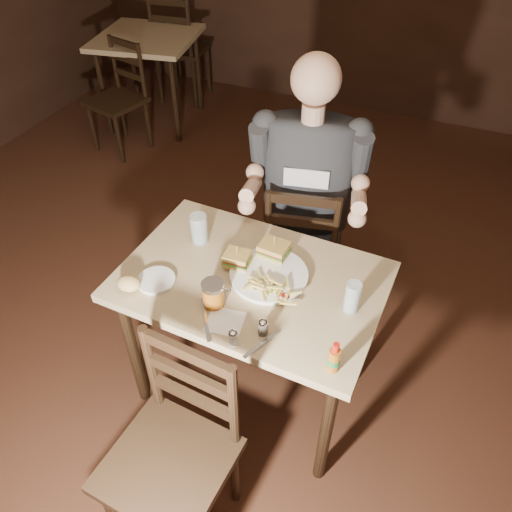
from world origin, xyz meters
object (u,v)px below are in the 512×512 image
at_px(diner, 308,165).
at_px(glass_right, 352,297).
at_px(main_table, 251,294).
at_px(chair_near, 168,465).
at_px(hot_sauce, 334,357).
at_px(syrup_dispenser, 213,294).
at_px(chair_far, 303,242).
at_px(glass_left, 199,229).
at_px(bg_table, 148,46).
at_px(dinner_plate, 269,276).
at_px(bg_chair_far, 182,48).
at_px(side_plate, 156,281).
at_px(bg_chair_near, 115,101).

bearing_deg(diner, glass_right, -70.14).
height_order(main_table, chair_near, chair_near).
relative_size(chair_near, hot_sauce, 6.84).
bearing_deg(syrup_dispenser, glass_right, 22.30).
distance_m(main_table, chair_far, 0.71).
bearing_deg(glass_left, hot_sauce, -30.15).
bearing_deg(bg_table, glass_left, -52.85).
relative_size(chair_near, glass_left, 6.71).
bearing_deg(glass_left, diner, 56.26).
xyz_separation_m(dinner_plate, glass_right, (0.35, -0.04, 0.06)).
height_order(bg_table, syrup_dispenser, syrup_dispenser).
height_order(main_table, bg_table, same).
distance_m(main_table, glass_right, 0.45).
height_order(main_table, glass_right, glass_right).
distance_m(bg_chair_far, glass_right, 3.72).
bearing_deg(main_table, side_plate, -153.77).
xyz_separation_m(bg_table, hot_sauce, (2.38, -2.60, 0.16)).
bearing_deg(chair_far, side_plate, 54.83).
bearing_deg(hot_sauce, bg_chair_far, 127.06).
relative_size(main_table, side_plate, 7.27).
bearing_deg(chair_near, glass_left, 113.08).
relative_size(dinner_plate, syrup_dispenser, 2.78).
bearing_deg(hot_sauce, syrup_dispenser, 167.83).
relative_size(chair_far, glass_left, 6.45).
bearing_deg(main_table, diner, 87.69).
bearing_deg(bg_table, hot_sauce, -47.54).
distance_m(bg_chair_near, dinner_plate, 2.67).
xyz_separation_m(bg_chair_near, glass_left, (1.65, -1.62, 0.41)).
bearing_deg(bg_chair_far, chair_far, 125.85).
bearing_deg(syrup_dispenser, dinner_plate, 59.54).
height_order(dinner_plate, glass_right, glass_right).
bearing_deg(hot_sauce, bg_chair_near, 139.26).
distance_m(bg_chair_near, glass_right, 2.97).
bearing_deg(syrup_dispenser, side_plate, 178.78).
height_order(glass_right, hot_sauce, same).
bearing_deg(syrup_dispenser, main_table, 69.87).
bearing_deg(chair_near, main_table, 92.33).
bearing_deg(diner, chair_far, 90.00).
height_order(chair_far, bg_chair_far, bg_chair_far).
bearing_deg(chair_far, bg_chair_far, -60.11).
distance_m(chair_near, dinner_plate, 0.80).
height_order(bg_chair_near, diner, diner).
distance_m(main_table, bg_table, 3.01).
bearing_deg(glass_right, bg_chair_far, 129.56).
xyz_separation_m(bg_chair_far, diner, (1.97, -2.23, 0.47)).
relative_size(glass_left, glass_right, 1.01).
distance_m(main_table, bg_chair_near, 2.63).
distance_m(dinner_plate, glass_right, 0.36).
relative_size(hot_sauce, side_plate, 0.89).
bearing_deg(side_plate, glass_right, 12.06).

